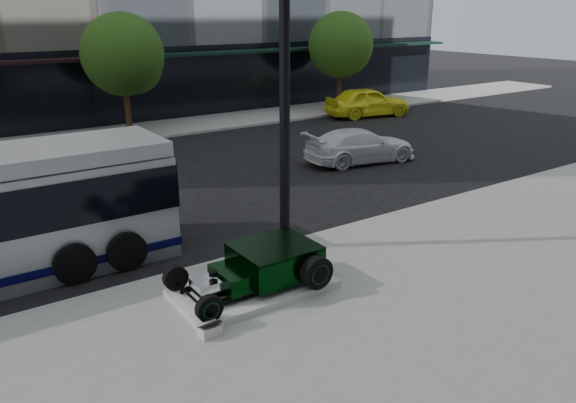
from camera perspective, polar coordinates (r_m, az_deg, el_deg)
ground at (r=16.52m, az=-3.80°, el=-2.03°), size 120.00×120.00×0.00m
sidewalk_far at (r=29.00m, az=-18.24°, el=6.39°), size 70.00×4.00×0.12m
street_trees at (r=27.94m, az=-16.17°, el=13.87°), size 29.80×3.80×5.70m
display_plinth at (r=12.29m, az=-3.50°, el=-8.81°), size 3.40×1.80×0.15m
hot_rod at (r=12.22m, az=-2.21°, el=-6.32°), size 3.22×2.00×0.81m
info_plaque at (r=10.85m, az=-7.97°, el=-12.74°), size 0.41×0.31×0.31m
lamppost at (r=13.39m, az=-0.34°, el=10.59°), size 0.46×0.46×8.31m
white_sedan at (r=22.96m, az=7.37°, el=5.64°), size 4.90×2.60×1.35m
yellow_taxi at (r=33.11m, az=8.09°, el=9.99°), size 5.22×2.87×1.68m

